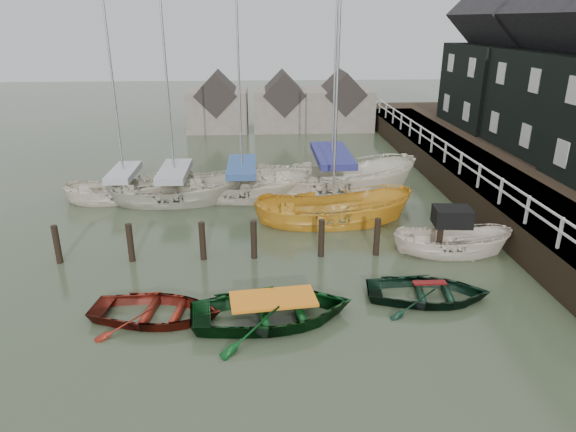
{
  "coord_description": "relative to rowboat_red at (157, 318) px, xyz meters",
  "views": [
    {
      "loc": [
        -0.96,
        -13.63,
        7.98
      ],
      "look_at": [
        0.04,
        3.46,
        1.4
      ],
      "focal_mm": 32.0,
      "sensor_mm": 36.0,
      "label": 1
    }
  ],
  "objects": [
    {
      "name": "mooring_pilings",
      "position": [
        2.84,
        3.83,
        0.5
      ],
      "size": [
        13.72,
        0.22,
        1.8
      ],
      "color": "black",
      "rests_on": "ground"
    },
    {
      "name": "sailboat_e",
      "position": [
        -3.32,
        10.63,
        0.07
      ],
      "size": [
        5.81,
        2.92,
        10.64
      ],
      "rotation": [
        0.0,
        0.0,
        1.72
      ],
      "color": "beige",
      "rests_on": "ground"
    },
    {
      "name": "rowboat_dkgreen",
      "position": [
        8.05,
        0.61,
        0.0
      ],
      "size": [
        4.02,
        3.1,
        0.77
      ],
      "primitive_type": "imported",
      "rotation": [
        0.0,
        0.0,
        1.44
      ],
      "color": "black",
      "rests_on": "ground"
    },
    {
      "name": "sailboat_a",
      "position": [
        -0.89,
        10.11,
        0.06
      ],
      "size": [
        6.4,
        2.59,
        11.65
      ],
      "rotation": [
        0.0,
        0.0,
        1.6
      ],
      "color": "#B9B49E",
      "rests_on": "ground"
    },
    {
      "name": "sailboat_c",
      "position": [
        6.06,
        7.22,
        0.01
      ],
      "size": [
        6.7,
        2.67,
        10.71
      ],
      "rotation": [
        0.0,
        0.0,
        1.6
      ],
      "color": "gold",
      "rests_on": "ground"
    },
    {
      "name": "rowboat_red",
      "position": [
        0.0,
        0.0,
        0.0
      ],
      "size": [
        4.07,
        3.18,
        0.77
      ],
      "primitive_type": "imported",
      "rotation": [
        0.0,
        0.0,
        1.42
      ],
      "color": "#61170D",
      "rests_on": "ground"
    },
    {
      "name": "ground",
      "position": [
        3.96,
        0.83,
        0.0
      ],
      "size": [
        120.0,
        120.0,
        0.0
      ],
      "primitive_type": "plane",
      "color": "#2E3823",
      "rests_on": "ground"
    },
    {
      "name": "motorboat",
      "position": [
        9.88,
        3.77,
        0.1
      ],
      "size": [
        4.34,
        2.0,
        2.51
      ],
      "rotation": [
        0.0,
        0.0,
        1.47
      ],
      "color": "beige",
      "rests_on": "ground"
    },
    {
      "name": "pier",
      "position": [
        13.44,
        10.83,
        0.71
      ],
      "size": [
        3.04,
        32.0,
        2.7
      ],
      "color": "black",
      "rests_on": "ground"
    },
    {
      "name": "rowboat_green",
      "position": [
        3.31,
        -0.3,
        0.0
      ],
      "size": [
        4.94,
        3.78,
        0.95
      ],
      "primitive_type": "imported",
      "rotation": [
        0.0,
        0.0,
        1.69
      ],
      "color": "black",
      "rests_on": "ground"
    },
    {
      "name": "sailboat_d",
      "position": [
        6.52,
        11.02,
        0.06
      ],
      "size": [
        8.47,
        3.56,
        13.07
      ],
      "rotation": [
        0.0,
        0.0,
        1.62
      ],
      "color": "beige",
      "rests_on": "ground"
    },
    {
      "name": "sailboat_b",
      "position": [
        2.19,
        10.53,
        0.06
      ],
      "size": [
        6.82,
        3.18,
        11.29
      ],
      "rotation": [
        0.0,
        0.0,
        1.46
      ],
      "color": "beige",
      "rests_on": "ground"
    },
    {
      "name": "far_sheds",
      "position": [
        4.79,
        26.83,
        1.86
      ],
      "size": [
        14.0,
        4.08,
        4.39
      ],
      "color": "#665B51",
      "rests_on": "ground"
    }
  ]
}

